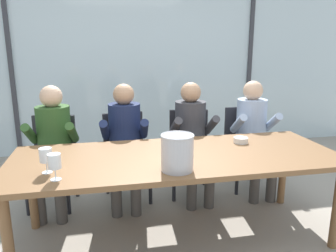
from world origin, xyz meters
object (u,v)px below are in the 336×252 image
at_px(chair_left_of_center, 125,149).
at_px(chair_center, 189,145).
at_px(person_charcoal_jacket, 192,133).
at_px(dining_table, 177,162).
at_px(person_pale_blue_shirt, 253,129).
at_px(tasting_bowl, 241,140).
at_px(chair_right_of_center, 245,140).
at_px(chair_near_curtain, 53,154).
at_px(wine_glass_near_bucket, 46,156).
at_px(wine_glass_by_left_taster, 54,162).
at_px(ice_bucket_primary, 177,152).
at_px(person_olive_shirt, 53,140).
at_px(person_navy_polo, 125,136).

distance_m(chair_left_of_center, chair_center, 0.69).
xyz_separation_m(chair_left_of_center, person_charcoal_jacket, (0.68, -0.12, 0.17)).
bearing_deg(dining_table, person_pale_blue_shirt, 36.65).
bearing_deg(tasting_bowl, chair_right_of_center, 61.87).
xyz_separation_m(chair_near_curtain, tasting_bowl, (1.69, -0.68, 0.24)).
relative_size(chair_left_of_center, tasting_bowl, 6.90).
relative_size(person_charcoal_jacket, person_pale_blue_shirt, 1.00).
relative_size(person_pale_blue_shirt, wine_glass_near_bucket, 6.89).
relative_size(wine_glass_by_left_taster, wine_glass_near_bucket, 1.00).
distance_m(dining_table, person_charcoal_jacket, 0.84).
bearing_deg(chair_right_of_center, wine_glass_by_left_taster, -144.58).
xyz_separation_m(chair_left_of_center, chair_right_of_center, (1.36, 0.04, 0.00)).
bearing_deg(chair_center, chair_right_of_center, 11.23).
relative_size(tasting_bowl, wine_glass_by_left_taster, 0.73).
height_order(chair_right_of_center, person_charcoal_jacket, person_charcoal_jacket).
bearing_deg(person_charcoal_jacket, chair_near_curtain, 174.38).
relative_size(chair_right_of_center, ice_bucket_primary, 3.45).
height_order(person_olive_shirt, person_pale_blue_shirt, same).
bearing_deg(tasting_bowl, chair_center, 111.99).
height_order(dining_table, chair_center, chair_center).
height_order(chair_right_of_center, wine_glass_near_bucket, wine_glass_near_bucket).
xyz_separation_m(dining_table, wine_glass_near_bucket, (-0.95, -0.18, 0.18)).
relative_size(person_charcoal_jacket, tasting_bowl, 9.41).
bearing_deg(chair_near_curtain, person_charcoal_jacket, 3.06).
xyz_separation_m(chair_left_of_center, chair_center, (0.69, 0.01, 0.00)).
height_order(dining_table, tasting_bowl, tasting_bowl).
height_order(person_charcoal_jacket, wine_glass_near_bucket, person_charcoal_jacket).
xyz_separation_m(person_navy_polo, ice_bucket_primary, (0.28, -1.08, 0.17)).
distance_m(dining_table, wine_glass_near_bucket, 0.98).
height_order(person_charcoal_jacket, person_pale_blue_shirt, same).
xyz_separation_m(chair_center, wine_glass_by_left_taster, (-1.22, -1.21, 0.33)).
relative_size(dining_table, wine_glass_near_bucket, 14.77).
bearing_deg(tasting_bowl, wine_glass_near_bucket, -166.10).
bearing_deg(tasting_bowl, chair_near_curtain, 157.97).
bearing_deg(tasting_bowl, ice_bucket_primary, -143.34).
height_order(dining_table, ice_bucket_primary, ice_bucket_primary).
xyz_separation_m(chair_left_of_center, ice_bucket_primary, (0.27, -1.20, 0.34)).
bearing_deg(chair_left_of_center, chair_near_curtain, 173.67).
distance_m(tasting_bowl, wine_glass_near_bucket, 1.62).
bearing_deg(person_navy_polo, person_charcoal_jacket, 4.89).
bearing_deg(chair_center, wine_glass_near_bucket, -132.24).
bearing_deg(wine_glass_by_left_taster, person_navy_polo, 64.32).
xyz_separation_m(chair_left_of_center, wine_glass_by_left_taster, (-0.53, -1.21, 0.33)).
xyz_separation_m(chair_right_of_center, wine_glass_by_left_taster, (-1.89, -1.25, 0.33)).
xyz_separation_m(person_charcoal_jacket, wine_glass_by_left_taster, (-1.21, -1.08, 0.16)).
xyz_separation_m(person_olive_shirt, person_navy_polo, (0.68, 0.00, 0.00)).
bearing_deg(person_pale_blue_shirt, person_charcoal_jacket, -176.56).
bearing_deg(wine_glass_by_left_taster, person_charcoal_jacket, 41.77).
bearing_deg(chair_right_of_center, person_navy_polo, -171.15).
height_order(chair_center, tasting_bowl, chair_center).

